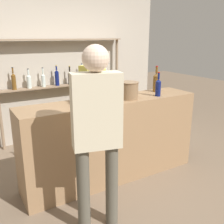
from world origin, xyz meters
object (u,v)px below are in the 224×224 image
(counter_bottle_3, at_px, (92,93))
(customer_left, at_px, (97,127))
(ice_bucket, at_px, (129,90))
(counter_bottle_0, at_px, (158,87))
(counter_bottle_1, at_px, (73,92))
(counter_bottle_2, at_px, (156,82))
(wine_glass, at_px, (132,87))
(cork_jar, at_px, (81,99))
(counter_bottle_4, at_px, (100,88))
(server_behind_counter, at_px, (93,95))

(counter_bottle_3, relative_size, customer_left, 0.19)
(ice_bucket, bearing_deg, customer_left, -140.03)
(counter_bottle_0, relative_size, counter_bottle_1, 1.00)
(counter_bottle_1, bearing_deg, customer_left, -99.36)
(counter_bottle_2, bearing_deg, wine_glass, -173.26)
(ice_bucket, relative_size, cork_jar, 1.66)
(counter_bottle_2, height_order, counter_bottle_4, same)
(counter_bottle_1, distance_m, server_behind_counter, 0.85)
(counter_bottle_3, bearing_deg, counter_bottle_0, -5.40)
(server_behind_counter, bearing_deg, customer_left, -45.43)
(counter_bottle_0, height_order, wine_glass, counter_bottle_0)
(counter_bottle_2, relative_size, cork_jar, 2.50)
(cork_jar, xyz_separation_m, server_behind_counter, (0.55, 0.80, -0.17))
(counter_bottle_1, height_order, cork_jar, counter_bottle_1)
(counter_bottle_0, xyz_separation_m, counter_bottle_4, (-0.75, 0.20, 0.03))
(counter_bottle_4, distance_m, customer_left, 0.96)
(counter_bottle_0, xyz_separation_m, counter_bottle_3, (-0.92, 0.09, 0.00))
(counter_bottle_4, bearing_deg, counter_bottle_0, -14.98)
(counter_bottle_0, distance_m, ice_bucket, 0.42)
(counter_bottle_1, distance_m, counter_bottle_3, 0.25)
(counter_bottle_2, distance_m, counter_bottle_3, 1.09)
(counter_bottle_3, height_order, server_behind_counter, server_behind_counter)
(counter_bottle_2, bearing_deg, ice_bucket, -163.13)
(counter_bottle_4, xyz_separation_m, server_behind_counter, (0.24, 0.68, -0.24))
(counter_bottle_2, relative_size, ice_bucket, 1.51)
(customer_left, bearing_deg, counter_bottle_1, 5.31)
(counter_bottle_4, bearing_deg, counter_bottle_2, 2.13)
(cork_jar, bearing_deg, ice_bucket, -2.08)
(counter_bottle_1, bearing_deg, server_behind_counter, 46.61)
(counter_bottle_0, distance_m, counter_bottle_3, 0.92)
(counter_bottle_3, relative_size, ice_bucket, 1.40)
(counter_bottle_0, bearing_deg, wine_glass, 147.43)
(wine_glass, relative_size, ice_bucket, 0.65)
(cork_jar, xyz_separation_m, customer_left, (-0.16, -0.70, -0.09))
(ice_bucket, relative_size, server_behind_counter, 0.15)
(counter_bottle_1, relative_size, customer_left, 0.18)
(wine_glass, bearing_deg, counter_bottle_4, 177.68)
(counter_bottle_3, bearing_deg, cork_jar, -178.60)
(counter_bottle_1, relative_size, wine_glass, 2.01)
(counter_bottle_3, xyz_separation_m, customer_left, (-0.30, -0.70, -0.14))
(counter_bottle_3, bearing_deg, customer_left, -113.23)
(counter_bottle_0, distance_m, cork_jar, 1.06)
(server_behind_counter, bearing_deg, counter_bottle_3, -47.40)
(counter_bottle_3, distance_m, server_behind_counter, 0.92)
(ice_bucket, height_order, server_behind_counter, server_behind_counter)
(counter_bottle_1, xyz_separation_m, counter_bottle_3, (0.15, -0.19, 0.00))
(counter_bottle_3, bearing_deg, server_behind_counter, 62.51)
(server_behind_counter, bearing_deg, counter_bottle_0, 10.00)
(counter_bottle_4, bearing_deg, counter_bottle_1, 166.11)
(counter_bottle_3, relative_size, counter_bottle_4, 0.93)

